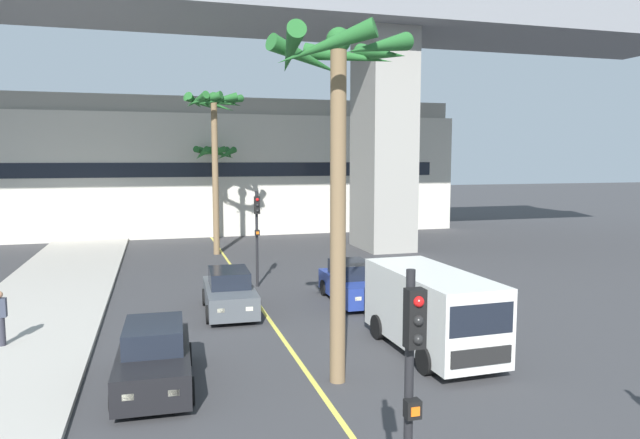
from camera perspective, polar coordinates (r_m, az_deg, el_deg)
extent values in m
cube|color=#DBCC4C|center=(23.81, -6.67, -7.56)|extent=(0.14, 56.00, 0.01)
cube|color=gray|center=(35.80, 6.27, 7.61)|extent=(2.80, 4.40, 13.15)
cube|color=beige|center=(45.34, -11.31, 4.41)|extent=(37.81, 8.00, 8.73)
cube|color=#9C998D|center=(45.48, -11.44, 10.67)|extent=(37.05, 7.20, 1.20)
cube|color=black|center=(41.33, -10.87, 4.87)|extent=(34.03, 0.04, 1.00)
cube|color=black|center=(15.11, -16.09, -13.60)|extent=(1.83, 4.15, 0.80)
cube|color=black|center=(15.04, -16.15, -10.96)|extent=(1.46, 2.09, 0.60)
cube|color=#F2EDCC|center=(13.20, -14.29, -16.27)|extent=(0.24, 0.09, 0.14)
cube|color=#F2EDCC|center=(13.24, -18.51, -16.32)|extent=(0.24, 0.09, 0.14)
cylinder|color=black|center=(14.00, -12.80, -16.26)|extent=(0.24, 0.65, 0.64)
cylinder|color=black|center=(14.07, -19.67, -16.35)|extent=(0.24, 0.65, 0.64)
cylinder|color=black|center=(16.38, -13.02, -12.90)|extent=(0.24, 0.65, 0.64)
cylinder|color=black|center=(16.44, -18.80, -13.00)|extent=(0.24, 0.65, 0.64)
cube|color=navy|center=(22.73, 3.27, -6.69)|extent=(1.77, 4.13, 0.80)
cube|color=black|center=(22.73, 3.16, -4.94)|extent=(1.43, 2.07, 0.60)
cube|color=#F2EDCC|center=(21.03, 6.22, -7.63)|extent=(0.24, 0.08, 0.14)
cube|color=#F2EDCC|center=(20.72, 3.78, -7.82)|extent=(0.24, 0.08, 0.14)
cylinder|color=black|center=(21.90, 6.34, -7.92)|extent=(0.23, 0.64, 0.64)
cylinder|color=black|center=(21.38, 2.26, -8.23)|extent=(0.23, 0.64, 0.64)
cylinder|color=black|center=(24.22, 4.15, -6.53)|extent=(0.23, 0.64, 0.64)
cylinder|color=black|center=(23.75, 0.44, -6.77)|extent=(0.23, 0.64, 0.64)
cube|color=#4C5156|center=(21.38, -8.95, -7.58)|extent=(1.83, 4.15, 0.80)
cube|color=black|center=(21.38, -9.02, -5.71)|extent=(1.46, 2.09, 0.60)
cube|color=#F2EDCC|center=(19.48, -7.03, -8.76)|extent=(0.24, 0.09, 0.14)
cube|color=#F2EDCC|center=(19.39, -9.80, -8.87)|extent=(0.24, 0.09, 0.14)
cylinder|color=black|center=(20.31, -6.31, -9.03)|extent=(0.24, 0.65, 0.64)
cylinder|color=black|center=(20.17, -10.92, -9.22)|extent=(0.24, 0.65, 0.64)
cylinder|color=black|center=(22.76, -7.19, -7.39)|extent=(0.24, 0.65, 0.64)
cylinder|color=black|center=(22.63, -11.29, -7.54)|extent=(0.24, 0.65, 0.64)
cube|color=silver|center=(17.10, 10.91, -8.58)|extent=(2.13, 5.25, 2.10)
cube|color=black|center=(14.88, 15.68, -9.52)|extent=(1.80, 0.13, 0.80)
cube|color=black|center=(15.11, 15.70, -12.97)|extent=(1.70, 0.10, 0.44)
cylinder|color=black|center=(16.56, 16.44, -12.57)|extent=(0.28, 0.77, 0.76)
cylinder|color=black|center=(15.62, 10.47, -13.56)|extent=(0.28, 0.77, 0.76)
cylinder|color=black|center=(19.10, 11.16, -9.91)|extent=(0.28, 0.77, 0.76)
cylinder|color=black|center=(18.30, 5.83, -10.54)|extent=(0.28, 0.77, 0.76)
cylinder|color=black|center=(8.10, 8.74, -19.66)|extent=(0.12, 0.12, 4.20)
cube|color=black|center=(7.45, 9.38, -9.64)|extent=(0.24, 0.20, 0.76)
sphere|color=red|center=(7.30, 9.75, -8.02)|extent=(0.14, 0.14, 0.14)
sphere|color=black|center=(7.36, 9.72, -9.84)|extent=(0.14, 0.14, 0.14)
sphere|color=black|center=(7.43, 9.68, -11.62)|extent=(0.14, 0.14, 0.14)
cube|color=black|center=(7.87, 9.16, -18.04)|extent=(0.20, 0.16, 0.24)
cube|color=orange|center=(7.81, 9.42, -18.26)|extent=(0.12, 0.03, 0.12)
cylinder|color=black|center=(25.19, -6.28, -1.95)|extent=(0.12, 0.12, 4.20)
cube|color=black|center=(24.88, -6.26, 1.43)|extent=(0.24, 0.20, 0.76)
sphere|color=red|center=(24.77, -6.23, 1.97)|extent=(0.14, 0.14, 0.14)
sphere|color=black|center=(24.79, -6.23, 1.41)|extent=(0.14, 0.14, 0.14)
sphere|color=black|center=(24.81, -6.22, 0.86)|extent=(0.14, 0.14, 0.14)
cube|color=black|center=(25.03, -6.24, -1.30)|extent=(0.20, 0.16, 0.24)
cube|color=orange|center=(24.95, -6.21, -1.33)|extent=(0.12, 0.03, 0.12)
cylinder|color=brown|center=(40.08, -10.31, 2.31)|extent=(0.32, 0.32, 6.06)
sphere|color=#236028|center=(40.01, -10.40, 6.87)|extent=(0.60, 0.60, 0.60)
cone|color=#236028|center=(40.14, -9.02, 6.48)|extent=(0.51, 1.98, 0.97)
cone|color=#236028|center=(40.87, -9.80, 6.43)|extent=(1.91, 1.40, 1.00)
cone|color=#236028|center=(40.95, -10.63, 6.52)|extent=(2.00, 0.59, 0.87)
cone|color=#236028|center=(40.33, -11.69, 6.58)|extent=(1.23, 1.97, 0.78)
cone|color=#236028|center=(39.61, -11.66, 6.36)|extent=(1.06, 1.99, 1.06)
cone|color=#236028|center=(39.07, -10.72, 6.57)|extent=(2.01, 1.06, 0.84)
cone|color=#236028|center=(39.42, -9.28, 6.41)|extent=(1.67, 1.72, 1.05)
cylinder|color=brown|center=(33.88, -10.34, 4.05)|extent=(0.36, 0.36, 8.91)
sphere|color=#236028|center=(34.04, -10.49, 11.82)|extent=(0.60, 0.60, 0.60)
cone|color=#236028|center=(34.06, -8.57, 11.40)|extent=(0.60, 2.29, 0.94)
cone|color=#236028|center=(34.88, -9.30, 11.34)|extent=(1.92, 1.91, 0.86)
cone|color=#236028|center=(35.10, -10.28, 11.09)|extent=(2.30, 0.89, 1.07)
cone|color=#236028|center=(34.83, -11.75, 11.22)|extent=(2.06, 1.73, 0.95)
cone|color=#236028|center=(34.35, -12.29, 11.32)|extent=(1.27, 2.26, 0.91)
cone|color=#236028|center=(33.45, -12.15, 11.43)|extent=(1.37, 2.24, 0.95)
cone|color=#236028|center=(33.05, -11.44, 11.57)|extent=(2.11, 1.65, 0.89)
cone|color=#236028|center=(32.92, -10.12, 11.57)|extent=(2.30, 0.64, 0.94)
cone|color=#236028|center=(33.33, -8.96, 11.53)|extent=(1.90, 1.93, 0.93)
cylinder|color=brown|center=(14.08, 1.79, 0.03)|extent=(0.39, 0.39, 8.24)
sphere|color=#236028|center=(14.28, 1.85, 17.34)|extent=(0.60, 0.60, 0.60)
cone|color=#236028|center=(14.74, 6.12, 16.01)|extent=(0.71, 2.39, 0.90)
cone|color=#236028|center=(15.36, 2.81, 15.85)|extent=(2.26, 1.56, 0.79)
cone|color=#236028|center=(15.08, -1.28, 15.65)|extent=(2.32, 1.41, 0.97)
cone|color=#236028|center=(14.03, -2.98, 16.27)|extent=(0.67, 2.39, 1.02)
cone|color=#236028|center=(13.12, 0.49, 16.86)|extent=(2.22, 1.64, 1.07)
cone|color=#236028|center=(13.53, 5.82, 16.72)|extent=(2.22, 1.65, 0.98)
cylinder|color=#2D2D38|center=(19.47, -29.04, -9.67)|extent=(0.22, 0.22, 0.85)
cube|color=#333847|center=(19.30, -29.15, -7.65)|extent=(0.34, 0.22, 0.56)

